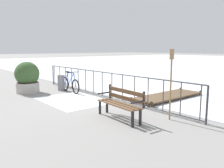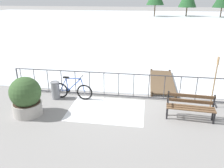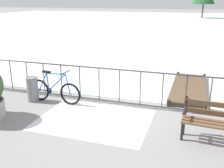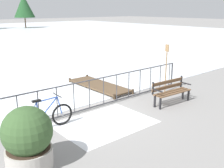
{
  "view_description": "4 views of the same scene",
  "coord_description": "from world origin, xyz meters",
  "px_view_note": "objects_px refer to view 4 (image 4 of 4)",
  "views": [
    {
      "loc": [
        7.4,
        -5.65,
        2.0
      ],
      "look_at": [
        0.9,
        -0.23,
        0.69
      ],
      "focal_mm": 36.97,
      "sensor_mm": 36.0,
      "label": 1
    },
    {
      "loc": [
        1.07,
        -8.67,
        4.02
      ],
      "look_at": [
        -0.28,
        -0.02,
        0.58
      ],
      "focal_mm": 36.45,
      "sensor_mm": 36.0,
      "label": 2
    },
    {
      "loc": [
        2.04,
        -6.89,
        2.94
      ],
      "look_at": [
        -0.19,
        -0.07,
        0.63
      ],
      "focal_mm": 42.4,
      "sensor_mm": 36.0,
      "label": 3
    },
    {
      "loc": [
        -5.03,
        -7.08,
        3.37
      ],
      "look_at": [
        0.57,
        -0.51,
        0.93
      ],
      "focal_mm": 43.11,
      "sensor_mm": 36.0,
      "label": 4
    }
  ],
  "objects_px": {
    "park_bench": "(171,90)",
    "bicycle_near_railing": "(45,118)",
    "planter_with_shrub": "(28,139)",
    "oar_upright": "(166,65)",
    "trash_bin": "(23,125)"
  },
  "relations": [
    {
      "from": "park_bench",
      "to": "bicycle_near_railing",
      "type": "bearing_deg",
      "value": 168.54
    },
    {
      "from": "bicycle_near_railing",
      "to": "park_bench",
      "type": "height_order",
      "value": "bicycle_near_railing"
    },
    {
      "from": "planter_with_shrub",
      "to": "oar_upright",
      "type": "height_order",
      "value": "oar_upright"
    },
    {
      "from": "oar_upright",
      "to": "bicycle_near_railing",
      "type": "bearing_deg",
      "value": -179.21
    },
    {
      "from": "trash_bin",
      "to": "oar_upright",
      "type": "bearing_deg",
      "value": 1.56
    },
    {
      "from": "park_bench",
      "to": "oar_upright",
      "type": "bearing_deg",
      "value": 46.43
    },
    {
      "from": "oar_upright",
      "to": "park_bench",
      "type": "bearing_deg",
      "value": -133.57
    },
    {
      "from": "bicycle_near_railing",
      "to": "planter_with_shrub",
      "type": "relative_size",
      "value": 1.21
    },
    {
      "from": "trash_bin",
      "to": "bicycle_near_railing",
      "type": "bearing_deg",
      "value": 7.64
    },
    {
      "from": "oar_upright",
      "to": "trash_bin",
      "type": "bearing_deg",
      "value": -178.44
    },
    {
      "from": "bicycle_near_railing",
      "to": "oar_upright",
      "type": "xyz_separation_m",
      "value": [
        5.47,
        0.08,
        0.77
      ]
    },
    {
      "from": "park_bench",
      "to": "trash_bin",
      "type": "bearing_deg",
      "value": 171.0
    },
    {
      "from": "park_bench",
      "to": "oar_upright",
      "type": "xyz_separation_m",
      "value": [
        0.94,
        0.99,
        0.63
      ]
    },
    {
      "from": "park_bench",
      "to": "planter_with_shrub",
      "type": "height_order",
      "value": "planter_with_shrub"
    },
    {
      "from": "bicycle_near_railing",
      "to": "trash_bin",
      "type": "relative_size",
      "value": 2.34
    }
  ]
}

